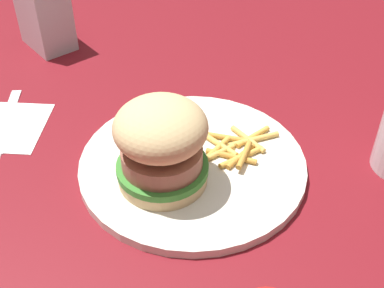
{
  "coord_description": "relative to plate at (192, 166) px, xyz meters",
  "views": [
    {
      "loc": [
        0.06,
        -0.46,
        0.43
      ],
      "look_at": [
        -0.02,
        -0.0,
        0.04
      ],
      "focal_mm": 47.84,
      "sensor_mm": 36.0,
      "label": 1
    }
  ],
  "objects": [
    {
      "name": "ground_plane",
      "position": [
        0.02,
        0.0,
        -0.01
      ],
      "size": [
        1.6,
        1.6,
        0.0
      ],
      "primitive_type": "plane",
      "color": "maroon"
    },
    {
      "name": "plate",
      "position": [
        0.0,
        0.0,
        0.0
      ],
      "size": [
        0.28,
        0.28,
        0.01
      ],
      "primitive_type": "cylinder",
      "color": "silver",
      "rests_on": "ground_plane"
    },
    {
      "name": "fork",
      "position": [
        -0.27,
        0.03,
        -0.0
      ],
      "size": [
        0.06,
        0.17,
        0.0
      ],
      "color": "silver",
      "rests_on": "napkin"
    },
    {
      "name": "napkin",
      "position": [
        -0.27,
        0.04,
        -0.01
      ],
      "size": [
        0.12,
        0.12,
        0.0
      ],
      "primitive_type": "cube",
      "rotation": [
        0.0,
        0.0,
        0.12
      ],
      "color": "white",
      "rests_on": "ground_plane"
    },
    {
      "name": "napkin_dispenser",
      "position": [
        -0.3,
        0.26,
        0.05
      ],
      "size": [
        0.11,
        0.1,
        0.11
      ],
      "primitive_type": "cube",
      "rotation": [
        0.0,
        0.0,
        2.45
      ],
      "color": "#B7BABF",
      "rests_on": "ground_plane"
    },
    {
      "name": "sandwich",
      "position": [
        -0.03,
        -0.03,
        0.06
      ],
      "size": [
        0.11,
        0.11,
        0.11
      ],
      "color": "tan",
      "rests_on": "plate"
    },
    {
      "name": "fries_pile",
      "position": [
        0.05,
        0.03,
        0.01
      ],
      "size": [
        0.12,
        0.09,
        0.01
      ],
      "color": "#E5B251",
      "rests_on": "plate"
    }
  ]
}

